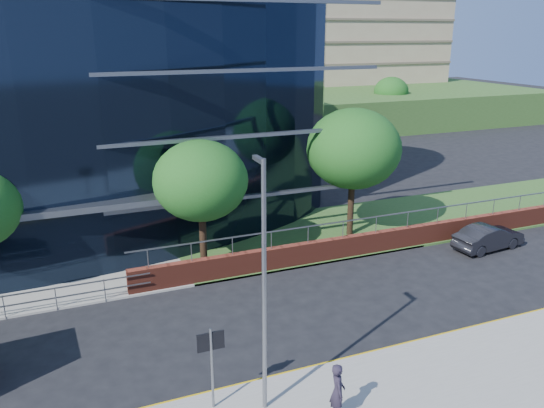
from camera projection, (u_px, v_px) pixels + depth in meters
name	position (u px, v px, depth m)	size (l,w,h in m)	color
grass_verge	(449.00, 213.00, 34.70)	(36.00, 8.00, 0.12)	#2D511E
retaining_wall	(436.00, 232.00, 29.86)	(34.00, 0.40, 2.11)	maroon
apartment_block	(285.00, 34.00, 74.90)	(60.00, 42.00, 30.00)	#2D511E
street_sign	(211.00, 352.00, 16.07)	(0.85, 0.09, 2.80)	slate
tree_far_c	(201.00, 181.00, 25.56)	(4.62, 4.62, 6.51)	black
tree_far_d	(354.00, 149.00, 29.41)	(5.28, 5.28, 7.44)	black
tree_dist_e	(280.00, 96.00, 58.92)	(4.62, 4.62, 6.51)	black
tree_dist_f	(391.00, 92.00, 66.43)	(4.29, 4.29, 6.05)	black
streetlight_east	(264.00, 283.00, 15.37)	(0.15, 0.77, 8.00)	slate
parked_car	(488.00, 237.00, 28.95)	(1.45, 4.16, 1.37)	black
pedestrian	(338.00, 392.00, 15.92)	(0.68, 0.45, 1.87)	#221C2B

